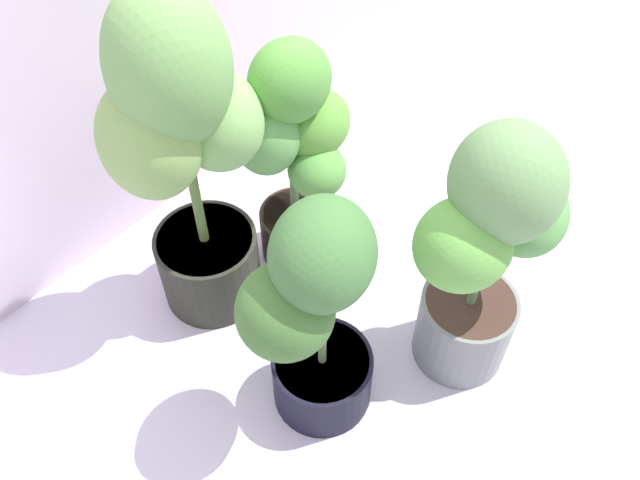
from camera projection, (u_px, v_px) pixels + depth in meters
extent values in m
plane|color=silver|center=(350.00, 405.00, 1.64)|extent=(8.00, 8.00, 0.00)
cylinder|color=black|center=(322.00, 377.00, 1.59)|extent=(0.23, 0.23, 0.16)
cylinder|color=#463217|center=(322.00, 361.00, 1.54)|extent=(0.22, 0.22, 0.02)
cylinder|color=#5B7243|center=(322.00, 305.00, 1.36)|extent=(0.02, 0.02, 0.44)
ellipsoid|color=#417139|center=(323.00, 254.00, 1.23)|extent=(0.30, 0.29, 0.21)
ellipsoid|color=#416F32|center=(285.00, 311.00, 1.29)|extent=(0.22, 0.22, 0.20)
cylinder|color=#26281F|center=(210.00, 265.00, 1.77)|extent=(0.26, 0.26, 0.22)
cylinder|color=#433621|center=(205.00, 240.00, 1.69)|extent=(0.24, 0.24, 0.02)
cylinder|color=#58783A|center=(187.00, 152.00, 1.46)|extent=(0.02, 0.02, 0.58)
ellipsoid|color=#72A75A|center=(169.00, 67.00, 1.29)|extent=(0.28, 0.28, 0.36)
ellipsoid|color=#85AF5D|center=(150.00, 139.00, 1.39)|extent=(0.25, 0.26, 0.28)
ellipsoid|color=#82B866|center=(217.00, 120.00, 1.46)|extent=(0.23, 0.24, 0.24)
cylinder|color=slate|center=(463.00, 326.00, 1.65)|extent=(0.23, 0.23, 0.22)
cylinder|color=#422C24|center=(470.00, 303.00, 1.57)|extent=(0.21, 0.21, 0.02)
cylinder|color=#57764A|center=(490.00, 240.00, 1.40)|extent=(0.02, 0.02, 0.44)
ellipsoid|color=#69965A|center=(507.00, 183.00, 1.27)|extent=(0.27, 0.28, 0.25)
ellipsoid|color=#68AF49|center=(463.00, 245.00, 1.32)|extent=(0.25, 0.25, 0.19)
ellipsoid|color=#58974B|center=(524.00, 211.00, 1.40)|extent=(0.28, 0.27, 0.17)
cylinder|color=#2C2316|center=(296.00, 232.00, 1.88)|extent=(0.20, 0.20, 0.16)
cylinder|color=#493624|center=(295.00, 215.00, 1.83)|extent=(0.18, 0.18, 0.02)
cylinder|color=#5A7648|center=(292.00, 145.00, 1.63)|extent=(0.02, 0.02, 0.49)
ellipsoid|color=#579B3F|center=(290.00, 81.00, 1.49)|extent=(0.23, 0.21, 0.20)
ellipsoid|color=#609F53|center=(266.00, 136.00, 1.56)|extent=(0.23, 0.23, 0.20)
ellipsoid|color=#62A33F|center=(314.00, 123.00, 1.62)|extent=(0.20, 0.18, 0.17)
ellipsoid|color=#5A9944|center=(317.00, 170.00, 1.65)|extent=(0.21, 0.21, 0.13)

